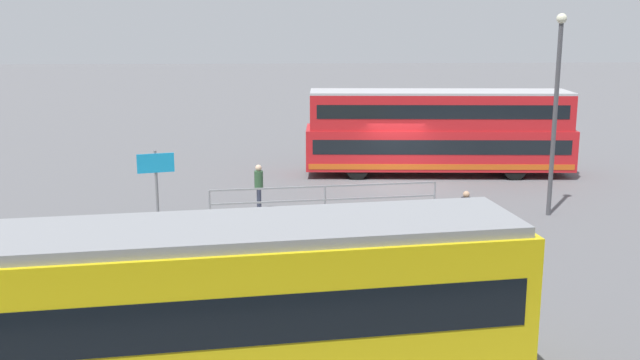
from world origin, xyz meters
The scene contains 8 objects.
ground_plane centered at (0.00, 0.00, 0.00)m, with size 160.00×160.00×0.00m, color slate.
double_decker_bus centered at (-2.06, -2.06, 1.95)m, with size 11.95×3.18×3.79m.
tram_yellow centered at (7.90, 17.76, 1.75)m, with size 15.40×4.49×3.37m.
pedestrian_near_railing centered at (5.79, 4.02, 1.02)m, with size 0.37×0.37×1.76m.
pedestrian_crossing centered at (-0.93, 7.85, 0.92)m, with size 0.42×0.42×1.61m.
pedestrian_railing centered at (3.40, 4.56, 0.74)m, with size 8.28×1.03×1.08m.
info_sign centered at (9.32, 5.00, 1.76)m, with size 1.25×0.37×2.49m.
street_lamp centered at (-4.69, 5.02, 4.16)m, with size 0.36×0.36×7.14m.
Camera 1 is at (4.87, 30.58, 7.11)m, focal length 41.75 mm.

